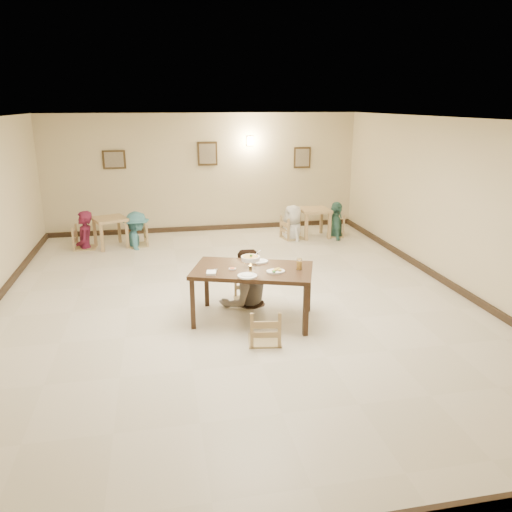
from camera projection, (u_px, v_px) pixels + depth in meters
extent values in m
plane|color=beige|center=(235.00, 300.00, 8.56)|extent=(10.00, 10.00, 0.00)
plane|color=white|center=(232.00, 119.00, 7.67)|extent=(10.00, 10.00, 0.00)
plane|color=beige|center=(204.00, 173.00, 12.80)|extent=(10.00, 0.00, 10.00)
plane|color=beige|center=(344.00, 368.00, 3.43)|extent=(10.00, 0.00, 10.00)
plane|color=beige|center=(456.00, 205.00, 8.86)|extent=(0.00, 10.00, 10.00)
cube|color=black|center=(206.00, 228.00, 13.20)|extent=(8.00, 0.06, 0.12)
cube|color=black|center=(445.00, 281.00, 9.28)|extent=(0.06, 10.00, 0.12)
cube|color=#372713|center=(114.00, 160.00, 12.24)|extent=(0.55, 0.03, 0.45)
cube|color=gray|center=(114.00, 160.00, 12.22)|extent=(0.45, 0.01, 0.37)
cube|color=#372713|center=(207.00, 154.00, 12.64)|extent=(0.50, 0.03, 0.60)
cube|color=gray|center=(208.00, 154.00, 12.62)|extent=(0.41, 0.01, 0.49)
cube|color=#372713|center=(302.00, 158.00, 13.15)|extent=(0.45, 0.03, 0.55)
cube|color=gray|center=(302.00, 158.00, 13.13)|extent=(0.37, 0.01, 0.45)
cube|color=#FFD88C|center=(250.00, 141.00, 12.75)|extent=(0.16, 0.05, 0.22)
cube|color=#372214|center=(253.00, 270.00, 7.56)|extent=(2.02, 1.54, 0.06)
cube|color=#372214|center=(193.00, 304.00, 7.37)|extent=(0.07, 0.07, 0.78)
cube|color=#372214|center=(306.00, 310.00, 7.15)|extent=(0.07, 0.07, 0.78)
cube|color=#372214|center=(206.00, 284.00, 8.21)|extent=(0.07, 0.07, 0.78)
cube|color=#372214|center=(308.00, 289.00, 7.99)|extent=(0.07, 0.07, 0.78)
cube|color=tan|center=(246.00, 279.00, 8.41)|extent=(0.41, 0.41, 0.04)
cube|color=tan|center=(265.00, 312.00, 6.96)|extent=(0.46, 0.46, 0.05)
imported|color=gray|center=(245.00, 249.00, 8.17)|extent=(1.08, 0.94, 1.89)
torus|color=silver|center=(250.00, 260.00, 7.55)|extent=(0.22, 0.22, 0.01)
cylinder|color=silver|center=(250.00, 267.00, 7.58)|extent=(0.06, 0.06, 0.03)
cone|color=#FFA526|center=(250.00, 264.00, 7.57)|extent=(0.03, 0.03, 0.05)
cylinder|color=white|center=(250.00, 258.00, 7.54)|extent=(0.28, 0.28, 0.06)
cylinder|color=#BE8328|center=(250.00, 257.00, 7.53)|extent=(0.25, 0.25, 0.01)
sphere|color=#2D7223|center=(251.00, 256.00, 7.52)|extent=(0.04, 0.04, 0.04)
cylinder|color=silver|center=(257.00, 253.00, 7.59)|extent=(0.13, 0.08, 0.09)
cylinder|color=silver|center=(255.00, 263.00, 7.63)|extent=(0.01, 0.01, 0.13)
cylinder|color=silver|center=(244.00, 263.00, 7.60)|extent=(0.01, 0.01, 0.13)
cylinder|color=silver|center=(252.00, 266.00, 7.47)|extent=(0.01, 0.01, 0.13)
cylinder|color=white|center=(258.00, 261.00, 7.84)|extent=(0.32, 0.32, 0.02)
ellipsoid|color=white|center=(258.00, 261.00, 7.84)|extent=(0.21, 0.18, 0.07)
cylinder|color=white|center=(247.00, 276.00, 7.20)|extent=(0.29, 0.29, 0.02)
ellipsoid|color=white|center=(247.00, 275.00, 7.19)|extent=(0.19, 0.16, 0.07)
cylinder|color=white|center=(276.00, 271.00, 7.39)|extent=(0.28, 0.28, 0.02)
sphere|color=#2D7223|center=(274.00, 272.00, 7.30)|extent=(0.05, 0.05, 0.05)
cylinder|color=white|center=(232.00, 269.00, 7.51)|extent=(0.11, 0.11, 0.02)
cylinder|color=#B6401E|center=(232.00, 268.00, 7.50)|extent=(0.08, 0.08, 0.01)
cube|color=white|center=(211.00, 273.00, 7.31)|extent=(0.16, 0.20, 0.03)
cube|color=silver|center=(214.00, 271.00, 7.41)|extent=(0.06, 0.19, 0.01)
cube|color=silver|center=(216.00, 271.00, 7.41)|extent=(0.06, 0.19, 0.01)
cylinder|color=white|center=(299.00, 264.00, 7.48)|extent=(0.09, 0.09, 0.17)
cylinder|color=gold|center=(299.00, 265.00, 7.48)|extent=(0.07, 0.07, 0.12)
cube|color=tan|center=(110.00, 219.00, 11.50)|extent=(0.91, 0.91, 0.06)
cube|color=tan|center=(102.00, 238.00, 11.22)|extent=(0.07, 0.07, 0.64)
cube|color=tan|center=(127.00, 235.00, 11.52)|extent=(0.07, 0.07, 0.64)
cube|color=tan|center=(95.00, 233.00, 11.69)|extent=(0.07, 0.07, 0.64)
cube|color=tan|center=(119.00, 229.00, 11.99)|extent=(0.07, 0.07, 0.64)
cube|color=tan|center=(315.00, 210.00, 12.39)|extent=(0.73, 0.73, 0.06)
cube|color=tan|center=(306.00, 227.00, 12.16)|extent=(0.07, 0.07, 0.66)
cube|color=tan|center=(329.00, 226.00, 12.28)|extent=(0.07, 0.07, 0.66)
cube|color=tan|center=(299.00, 222.00, 12.71)|extent=(0.07, 0.07, 0.66)
cube|color=tan|center=(321.00, 221.00, 12.84)|extent=(0.07, 0.07, 0.66)
cube|color=tan|center=(84.00, 229.00, 11.44)|extent=(0.48, 0.48, 0.05)
cube|color=tan|center=(136.00, 227.00, 11.67)|extent=(0.46, 0.46, 0.05)
cube|color=tan|center=(293.00, 219.00, 12.30)|extent=(0.49, 0.49, 0.05)
cube|color=tan|center=(336.00, 219.00, 12.55)|extent=(0.44, 0.44, 0.05)
imported|color=maroon|center=(82.00, 211.00, 11.32)|extent=(0.47, 0.67, 1.76)
imported|color=teal|center=(135.00, 212.00, 11.56)|extent=(0.77, 1.14, 1.63)
imported|color=silver|center=(293.00, 205.00, 12.20)|extent=(0.63, 0.88, 1.68)
imported|color=#427D6D|center=(337.00, 202.00, 12.42)|extent=(0.62, 1.08, 1.74)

